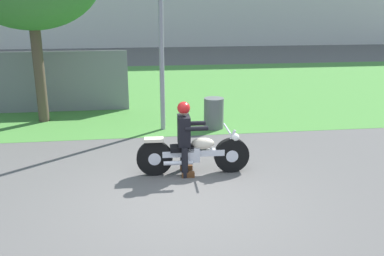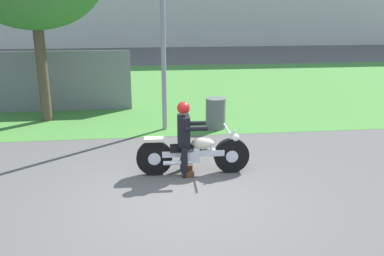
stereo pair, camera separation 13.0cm
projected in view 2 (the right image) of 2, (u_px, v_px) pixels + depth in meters
ground at (180, 201)px, 6.93m from camera, size 120.00×120.00×0.00m
grass_verge at (158, 89)px, 15.96m from camera, size 60.00×12.00×0.01m
motorcycle_lead at (194, 153)px, 7.95m from camera, size 2.16×0.66×0.90m
rider_lead at (185, 132)px, 7.81m from camera, size 0.56×0.48×1.42m
trash_can at (216, 113)px, 10.84m from camera, size 0.51×0.51×0.80m
fence_segment at (11, 82)px, 12.30m from camera, size 7.00×0.06×1.80m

